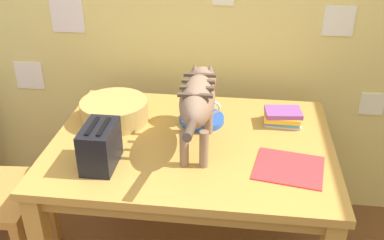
# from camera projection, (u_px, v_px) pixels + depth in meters

# --- Properties ---
(dining_table) EXTENTS (1.20, 0.90, 0.76)m
(dining_table) POSITION_uv_depth(u_px,v_px,m) (192.00, 158.00, 1.98)
(dining_table) COLOR #BD8D40
(dining_table) RESTS_ON ground_plane
(cat) EXTENTS (0.15, 0.66, 0.30)m
(cat) POSITION_uv_depth(u_px,v_px,m) (198.00, 98.00, 1.81)
(cat) COLOR #866A54
(cat) RESTS_ON dining_table
(saucer_bowl) EXTENTS (0.21, 0.21, 0.03)m
(saucer_bowl) POSITION_uv_depth(u_px,v_px,m) (202.00, 119.00, 2.07)
(saucer_bowl) COLOR blue
(saucer_bowl) RESTS_ON dining_table
(coffee_mug) EXTENTS (0.13, 0.09, 0.09)m
(coffee_mug) POSITION_uv_depth(u_px,v_px,m) (203.00, 108.00, 2.04)
(coffee_mug) COLOR white
(coffee_mug) RESTS_ON saucer_bowl
(magazine) EXTENTS (0.30, 0.27, 0.01)m
(magazine) POSITION_uv_depth(u_px,v_px,m) (289.00, 168.00, 1.74)
(magazine) COLOR #E3343A
(magazine) RESTS_ON dining_table
(book_stack) EXTENTS (0.17, 0.14, 0.07)m
(book_stack) POSITION_uv_depth(u_px,v_px,m) (282.00, 117.00, 2.05)
(book_stack) COLOR silver
(book_stack) RESTS_ON dining_table
(wicker_basket) EXTENTS (0.31, 0.31, 0.10)m
(wicker_basket) POSITION_uv_depth(u_px,v_px,m) (114.00, 111.00, 2.06)
(wicker_basket) COLOR tan
(wicker_basket) RESTS_ON dining_table
(toaster) EXTENTS (0.12, 0.20, 0.18)m
(toaster) POSITION_uv_depth(u_px,v_px,m) (100.00, 146.00, 1.73)
(toaster) COLOR black
(toaster) RESTS_ON dining_table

